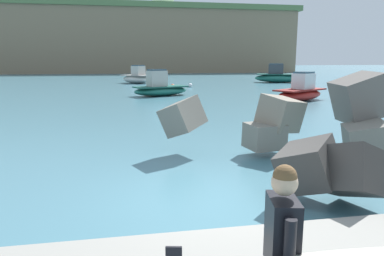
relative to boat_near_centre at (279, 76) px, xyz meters
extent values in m
plane|color=#42707F|center=(-17.97, -36.87, -0.78)|extent=(400.00, 400.00, 0.00)
cube|color=#3D3A38|center=(-15.30, -37.80, -0.05)|extent=(1.53, 1.57, 1.40)
cube|color=slate|center=(-13.13, -35.31, -0.07)|extent=(1.45, 1.27, 1.10)
cube|color=slate|center=(-17.85, -33.35, 0.39)|extent=(1.58, 1.44, 1.30)
cube|color=#605B56|center=(-12.83, -34.42, 0.97)|extent=(1.55, 1.25, 1.54)
cube|color=#3D3A38|center=(-15.96, -37.40, 0.00)|extent=(1.61, 1.51, 1.22)
cube|color=gray|center=(-14.88, -33.62, 0.44)|extent=(1.63, 1.49, 1.25)
cube|color=slate|center=(-15.45, -33.85, -0.19)|extent=(1.23, 1.10, 0.78)
cube|color=black|center=(-18.26, -41.17, 0.66)|extent=(0.29, 0.42, 0.60)
sphere|color=#DBB28E|center=(-18.26, -41.17, 1.09)|extent=(0.21, 0.21, 0.21)
sphere|color=brown|center=(-18.26, -41.17, 1.14)|extent=(0.19, 0.19, 0.19)
cylinder|color=black|center=(-18.13, -40.81, 0.78)|extent=(0.20, 0.53, 0.41)
cylinder|color=black|center=(-18.31, -41.42, 0.62)|extent=(0.09, 0.09, 0.56)
ellipsoid|color=#1E6656|center=(0.07, -0.03, -0.24)|extent=(6.58, 4.42, 1.09)
cube|color=#164C41|center=(0.07, -0.03, 0.27)|extent=(6.05, 4.07, 0.10)
cube|color=#33383D|center=(-0.36, 0.15, 0.93)|extent=(2.23, 1.93, 1.24)
cube|color=#334C5B|center=(-0.36, 0.15, 1.61)|extent=(2.00, 1.74, 0.12)
ellipsoid|color=maroon|center=(-7.38, -20.32, -0.37)|extent=(4.88, 3.92, 0.82)
cube|color=maroon|center=(-7.38, -20.32, 0.00)|extent=(4.49, 3.61, 0.10)
cube|color=silver|center=(-7.08, -20.14, 0.59)|extent=(1.75, 1.65, 1.10)
cube|color=#334C5B|center=(-7.08, -20.14, 1.20)|extent=(1.57, 1.48, 0.12)
ellipsoid|color=#1E6656|center=(-16.74, -14.88, -0.40)|extent=(4.99, 3.44, 0.77)
cube|color=#164C41|center=(-16.74, -14.88, -0.06)|extent=(4.59, 3.17, 0.10)
cube|color=#B7B2A8|center=(-17.06, -15.01, 0.61)|extent=(1.70, 1.57, 1.25)
cube|color=#334C5B|center=(-17.06, -15.01, 1.30)|extent=(1.53, 1.41, 0.12)
ellipsoid|color=beige|center=(-18.21, 1.70, -0.28)|extent=(4.50, 4.55, 1.01)
cube|color=#9C9991|center=(-18.21, 1.70, 0.19)|extent=(4.14, 4.19, 0.10)
cube|color=#B7B2A8|center=(-17.99, 1.47, 0.80)|extent=(1.82, 1.82, 1.14)
cube|color=#334C5B|center=(-17.99, 1.47, 1.43)|extent=(1.64, 1.64, 0.12)
sphere|color=#E54C1E|center=(-14.75, -7.00, -0.56)|extent=(0.44, 0.44, 0.44)
sphere|color=silver|center=(-12.77, -6.24, -0.56)|extent=(0.44, 0.44, 0.44)
cube|color=#847056|center=(-29.73, 54.33, 6.28)|extent=(99.78, 36.77, 14.13)
cube|color=#567547|center=(-29.73, 54.33, 13.95)|extent=(101.78, 37.51, 1.20)
cylinder|color=silver|center=(-8.85, 58.35, 15.59)|extent=(5.08, 5.08, 2.08)
cube|color=silver|center=(-27.62, 60.06, 16.53)|extent=(7.91, 7.27, 3.97)
cube|color=beige|center=(-28.09, 58.24, 17.54)|extent=(4.76, 4.49, 6.00)
camera|label=1|loc=(-19.45, -43.64, 2.03)|focal=33.16mm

